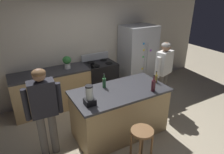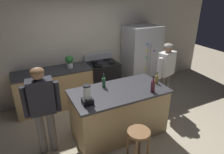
% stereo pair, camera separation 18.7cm
% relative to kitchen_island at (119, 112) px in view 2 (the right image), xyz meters
% --- Properties ---
extents(ground_plane, '(14.00, 14.00, 0.00)m').
position_rel_kitchen_island_xyz_m(ground_plane, '(0.00, 0.00, -0.48)').
color(ground_plane, beige).
extents(back_wall, '(8.00, 0.10, 2.70)m').
position_rel_kitchen_island_xyz_m(back_wall, '(0.00, 1.95, 0.87)').
color(back_wall, beige).
rests_on(back_wall, ground_plane).
extents(kitchen_island, '(1.79, 0.93, 0.95)m').
position_rel_kitchen_island_xyz_m(kitchen_island, '(0.00, 0.00, 0.00)').
color(kitchen_island, tan).
rests_on(kitchen_island, ground_plane).
extents(back_counter_run, '(2.00, 0.64, 0.95)m').
position_rel_kitchen_island_xyz_m(back_counter_run, '(-0.80, 1.55, -0.00)').
color(back_counter_run, tan).
rests_on(back_counter_run, ground_plane).
extents(refrigerator, '(0.90, 0.73, 1.79)m').
position_rel_kitchen_island_xyz_m(refrigerator, '(1.50, 1.50, 0.42)').
color(refrigerator, '#B7BABF').
rests_on(refrigerator, ground_plane).
extents(stove_range, '(0.76, 0.65, 1.13)m').
position_rel_kitchen_island_xyz_m(stove_range, '(0.34, 1.52, 0.01)').
color(stove_range, black).
rests_on(stove_range, ground_plane).
extents(person_by_island_left, '(0.59, 0.25, 1.60)m').
position_rel_kitchen_island_xyz_m(person_by_island_left, '(-1.35, 0.10, 0.49)').
color(person_by_island_left, '#66605B').
rests_on(person_by_island_left, ground_plane).
extents(person_by_sink_right, '(0.59, 0.33, 1.60)m').
position_rel_kitchen_island_xyz_m(person_by_sink_right, '(1.39, 0.34, 0.50)').
color(person_by_sink_right, '#66605B').
rests_on(person_by_sink_right, ground_plane).
extents(bar_stool, '(0.36, 0.36, 0.66)m').
position_rel_kitchen_island_xyz_m(bar_stool, '(-0.11, -0.85, 0.04)').
color(bar_stool, brown).
rests_on(bar_stool, ground_plane).
extents(potted_plant, '(0.20, 0.20, 0.30)m').
position_rel_kitchen_island_xyz_m(potted_plant, '(-0.50, 1.55, 0.65)').
color(potted_plant, silver).
rests_on(potted_plant, back_counter_run).
extents(blender_appliance, '(0.17, 0.17, 0.34)m').
position_rel_kitchen_island_xyz_m(blender_appliance, '(-0.69, -0.19, 0.61)').
color(blender_appliance, black).
rests_on(blender_appliance, kitchen_island).
extents(bottle_vinegar, '(0.06, 0.06, 0.24)m').
position_rel_kitchen_island_xyz_m(bottle_vinegar, '(0.81, -0.06, 0.56)').
color(bottle_vinegar, olive).
rests_on(bottle_vinegar, kitchen_island).
extents(bottle_wine, '(0.08, 0.08, 0.32)m').
position_rel_kitchen_island_xyz_m(bottle_wine, '(0.51, -0.33, 0.59)').
color(bottle_wine, '#471923').
rests_on(bottle_wine, kitchen_island).
extents(bottle_olive_oil, '(0.07, 0.07, 0.28)m').
position_rel_kitchen_island_xyz_m(bottle_olive_oil, '(-0.20, 0.25, 0.57)').
color(bottle_olive_oil, '#2D6638').
rests_on(bottle_olive_oil, kitchen_island).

